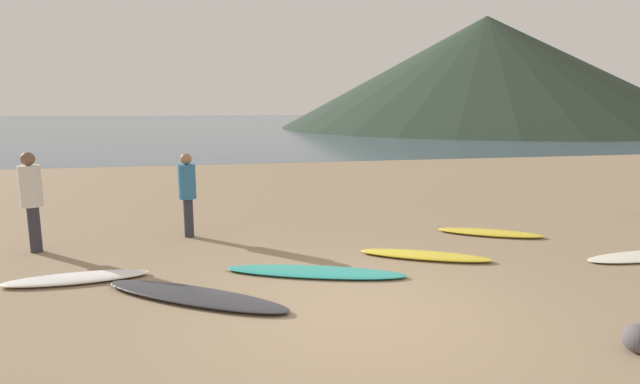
# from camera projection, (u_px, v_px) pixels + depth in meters

# --- Properties ---
(ground_plane) EXTENTS (120.00, 120.00, 0.20)m
(ground_plane) POSITION_uv_depth(u_px,v_px,m) (268.00, 187.00, 15.72)
(ground_plane) COLOR #8C7559
(ground_plane) RESTS_ON ground
(ocean_water) EXTENTS (140.00, 100.00, 0.01)m
(ocean_water) POSITION_uv_depth(u_px,v_px,m) (226.00, 123.00, 69.37)
(ocean_water) COLOR #475B6B
(ocean_water) RESTS_ON ground
(headland_hill) EXTENTS (43.75, 43.75, 11.72)m
(headland_hill) POSITION_uv_depth(u_px,v_px,m) (484.00, 73.00, 54.04)
(headland_hill) COLOR #28382B
(headland_hill) RESTS_ON ground
(surfboard_0) EXTENTS (1.96, 0.64, 0.09)m
(surfboard_0) POSITION_uv_depth(u_px,v_px,m) (77.00, 278.00, 7.03)
(surfboard_0) COLOR white
(surfboard_0) RESTS_ON ground
(surfboard_1) EXTENTS (2.55, 1.96, 0.10)m
(surfboard_1) POSITION_uv_depth(u_px,v_px,m) (194.00, 296.00, 6.38)
(surfboard_1) COLOR #333338
(surfboard_1) RESTS_ON ground
(surfboard_2) EXTENTS (2.69, 1.40, 0.07)m
(surfboard_2) POSITION_uv_depth(u_px,v_px,m) (315.00, 272.00, 7.33)
(surfboard_2) COLOR teal
(surfboard_2) RESTS_ON ground
(surfboard_3) EXTENTS (2.08, 1.35, 0.09)m
(surfboard_3) POSITION_uv_depth(u_px,v_px,m) (425.00, 255.00, 8.10)
(surfboard_3) COLOR yellow
(surfboard_3) RESTS_ON ground
(surfboard_4) EXTENTS (1.93, 1.36, 0.08)m
(surfboard_4) POSITION_uv_depth(u_px,v_px,m) (490.00, 233.00, 9.55)
(surfboard_4) COLOR yellow
(surfboard_4) RESTS_ON ground
(person_0) EXTENTS (0.32, 0.32, 1.57)m
(person_0) POSITION_uv_depth(u_px,v_px,m) (187.00, 188.00, 9.26)
(person_0) COLOR #2D2D38
(person_0) RESTS_ON ground
(person_1) EXTENTS (0.34, 0.34, 1.68)m
(person_1) POSITION_uv_depth(u_px,v_px,m) (31.00, 194.00, 8.28)
(person_1) COLOR #2D2D38
(person_1) RESTS_ON ground
(beach_rock_near) EXTENTS (0.29, 0.29, 0.29)m
(beach_rock_near) POSITION_uv_depth(u_px,v_px,m) (638.00, 338.00, 5.00)
(beach_rock_near) COLOR #504C51
(beach_rock_near) RESTS_ON ground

